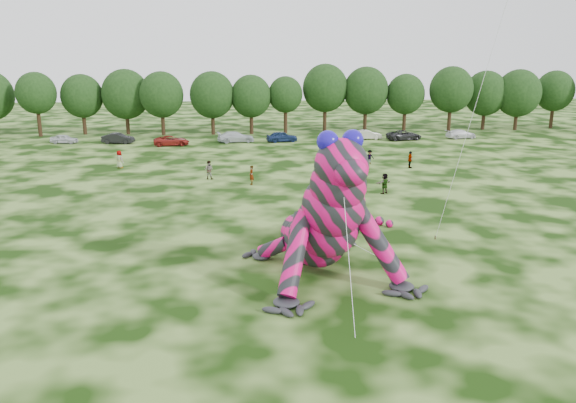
# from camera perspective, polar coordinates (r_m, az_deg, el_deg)

# --- Properties ---
(ground) EXTENTS (240.00, 240.00, 0.00)m
(ground) POSITION_cam_1_polar(r_m,az_deg,el_deg) (32.46, 6.69, -6.92)
(ground) COLOR #16330A
(ground) RESTS_ON ground
(inflatable_gecko) EXTENTS (17.43, 19.43, 8.37)m
(inflatable_gecko) POSITION_cam_1_polar(r_m,az_deg,el_deg) (32.22, 2.39, 0.83)
(inflatable_gecko) COLOR #D70966
(inflatable_gecko) RESTS_ON ground
(tree_3) EXTENTS (5.81, 5.23, 9.44)m
(tree_3) POSITION_cam_1_polar(r_m,az_deg,el_deg) (91.65, -24.12, 8.99)
(tree_3) COLOR black
(tree_3) RESTS_ON ground
(tree_4) EXTENTS (6.22, 5.60, 9.06)m
(tree_4) POSITION_cam_1_polar(r_m,az_deg,el_deg) (91.49, -20.14, 9.24)
(tree_4) COLOR black
(tree_4) RESTS_ON ground
(tree_5) EXTENTS (7.16, 6.44, 9.80)m
(tree_5) POSITION_cam_1_polar(r_m,az_deg,el_deg) (89.76, -16.13, 9.70)
(tree_5) COLOR black
(tree_5) RESTS_ON ground
(tree_6) EXTENTS (6.52, 5.86, 9.49)m
(tree_6) POSITION_cam_1_polar(r_m,az_deg,el_deg) (87.18, -12.69, 9.68)
(tree_6) COLOR black
(tree_6) RESTS_ON ground
(tree_7) EXTENTS (6.68, 6.01, 9.48)m
(tree_7) POSITION_cam_1_polar(r_m,az_deg,el_deg) (86.66, -7.70, 9.87)
(tree_7) COLOR black
(tree_7) RESTS_ON ground
(tree_8) EXTENTS (6.14, 5.53, 8.94)m
(tree_8) POSITION_cam_1_polar(r_m,az_deg,el_deg) (86.82, -3.76, 9.80)
(tree_8) COLOR black
(tree_8) RESTS_ON ground
(tree_9) EXTENTS (5.27, 4.74, 8.68)m
(tree_9) POSITION_cam_1_polar(r_m,az_deg,el_deg) (87.48, -0.26, 9.79)
(tree_9) COLOR black
(tree_9) RESTS_ON ground
(tree_10) EXTENTS (7.09, 6.38, 10.50)m
(tree_10) POSITION_cam_1_polar(r_m,az_deg,el_deg) (89.39, 3.79, 10.45)
(tree_10) COLOR black
(tree_10) RESTS_ON ground
(tree_11) EXTENTS (7.01, 6.31, 10.07)m
(tree_11) POSITION_cam_1_polar(r_m,az_deg,el_deg) (90.25, 7.90, 10.25)
(tree_11) COLOR black
(tree_11) RESTS_ON ground
(tree_12) EXTENTS (5.99, 5.39, 8.97)m
(tree_12) POSITION_cam_1_polar(r_m,az_deg,el_deg) (91.45, 11.81, 9.79)
(tree_12) COLOR black
(tree_12) RESTS_ON ground
(tree_13) EXTENTS (6.83, 6.15, 10.13)m
(tree_13) POSITION_cam_1_polar(r_m,az_deg,el_deg) (93.15, 16.20, 9.96)
(tree_13) COLOR black
(tree_13) RESTS_ON ground
(tree_14) EXTENTS (6.82, 6.14, 9.40)m
(tree_14) POSITION_cam_1_polar(r_m,az_deg,el_deg) (97.09, 19.38, 9.68)
(tree_14) COLOR black
(tree_14) RESTS_ON ground
(tree_15) EXTENTS (7.17, 6.45, 9.63)m
(tree_15) POSITION_cam_1_polar(r_m,az_deg,el_deg) (98.40, 22.30, 9.54)
(tree_15) COLOR black
(tree_15) RESTS_ON ground
(tree_16) EXTENTS (6.26, 5.63, 9.37)m
(tree_16) POSITION_cam_1_polar(r_m,az_deg,el_deg) (103.16, 25.38, 9.34)
(tree_16) COLOR black
(tree_16) RESTS_ON ground
(car_0) EXTENTS (3.81, 1.90, 1.25)m
(car_0) POSITION_cam_1_polar(r_m,az_deg,el_deg) (83.45, -21.79, 5.93)
(car_0) COLOR silver
(car_0) RESTS_ON ground
(car_1) EXTENTS (4.51, 2.16, 1.43)m
(car_1) POSITION_cam_1_polar(r_m,az_deg,el_deg) (80.87, -16.87, 6.16)
(car_1) COLOR black
(car_1) RESTS_ON ground
(car_2) EXTENTS (4.95, 2.71, 1.31)m
(car_2) POSITION_cam_1_polar(r_m,az_deg,el_deg) (77.28, -11.76, 6.07)
(car_2) COLOR maroon
(car_2) RESTS_ON ground
(car_3) EXTENTS (5.37, 2.89, 1.48)m
(car_3) POSITION_cam_1_polar(r_m,az_deg,el_deg) (78.92, -5.32, 6.55)
(car_3) COLOR silver
(car_3) RESTS_ON ground
(car_4) EXTENTS (4.55, 2.43, 1.47)m
(car_4) POSITION_cam_1_polar(r_m,az_deg,el_deg) (78.92, -0.62, 6.61)
(car_4) COLOR navy
(car_4) RESTS_ON ground
(car_5) EXTENTS (4.11, 1.55, 1.34)m
(car_5) POSITION_cam_1_polar(r_m,az_deg,el_deg) (82.09, 8.05, 6.73)
(car_5) COLOR #BCB8AC
(car_5) RESTS_ON ground
(car_6) EXTENTS (5.29, 3.04, 1.39)m
(car_6) POSITION_cam_1_polar(r_m,az_deg,el_deg) (82.34, 11.71, 6.62)
(car_6) COLOR #27272A
(car_6) RESTS_ON ground
(car_7) EXTENTS (4.70, 2.60, 1.29)m
(car_7) POSITION_cam_1_polar(r_m,az_deg,el_deg) (85.98, 17.16, 6.57)
(car_7) COLOR white
(car_7) RESTS_ON ground
(spectator_3) EXTENTS (0.45, 1.07, 1.82)m
(spectator_3) POSITION_cam_1_polar(r_m,az_deg,el_deg) (61.97, 12.30, 4.18)
(spectator_3) COLOR gray
(spectator_3) RESTS_ON ground
(spectator_1) EXTENTS (1.04, 0.90, 1.84)m
(spectator_1) POSITION_cam_1_polar(r_m,az_deg,el_deg) (55.63, -8.06, 3.20)
(spectator_1) COLOR gray
(spectator_1) RESTS_ON ground
(spectator_5) EXTENTS (1.72, 1.33, 1.82)m
(spectator_5) POSITION_cam_1_polar(r_m,az_deg,el_deg) (50.05, 9.79, 1.82)
(spectator_5) COLOR gray
(spectator_5) RESTS_ON ground
(spectator_4) EXTENTS (1.10, 1.05, 1.89)m
(spectator_4) POSITION_cam_1_polar(r_m,az_deg,el_deg) (63.20, -16.75, 4.12)
(spectator_4) COLOR gray
(spectator_4) RESTS_ON ground
(spectator_0) EXTENTS (0.54, 0.73, 1.82)m
(spectator_0) POSITION_cam_1_polar(r_m,az_deg,el_deg) (52.82, -3.74, 2.68)
(spectator_0) COLOR gray
(spectator_0) RESTS_ON ground
(spectator_2) EXTENTS (1.10, 0.73, 1.59)m
(spectator_2) POSITION_cam_1_polar(r_m,az_deg,el_deg) (63.41, 8.30, 4.49)
(spectator_2) COLOR gray
(spectator_2) RESTS_ON ground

